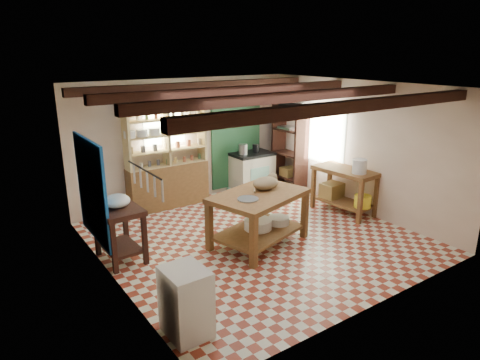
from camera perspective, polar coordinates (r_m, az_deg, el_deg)
floor at (r=7.52m, az=2.20°, el=-7.82°), size 5.00×5.00×0.02m
ceiling at (r=6.85m, az=2.45°, el=12.41°), size 5.00×5.00×0.02m
wall_back at (r=9.14m, az=-7.15°, el=5.21°), size 5.00×0.04×2.60m
wall_front at (r=5.39m, az=18.51°, el=-3.95°), size 5.00×0.04×2.60m
wall_left at (r=5.98m, az=-17.24°, el=-1.77°), size 0.04×5.00×2.60m
wall_right at (r=8.77m, az=15.55°, el=4.21°), size 0.04×5.00×2.60m
ceiling_beams at (r=6.86m, az=2.44°, el=11.41°), size 5.00×3.80×0.15m
blue_wall_patch at (r=6.87m, az=-19.18°, el=-1.29°), size 0.04×1.40×1.60m
green_wall_patch at (r=9.75m, az=-0.52°, el=5.78°), size 1.30×0.04×2.30m
window_back at (r=8.84m, az=-10.08°, el=7.32°), size 0.90×0.02×0.80m
window_right at (r=9.39m, az=10.86°, el=5.97°), size 0.02×1.30×1.20m
utensil_rail at (r=4.77m, az=-12.59°, el=-0.05°), size 0.06×0.90×0.28m
pot_rack at (r=9.27m, az=0.95°, el=11.01°), size 0.86×0.12×0.36m
shelving_unit at (r=8.78m, az=-9.70°, el=3.28°), size 1.70×0.34×2.20m
tall_rack at (r=9.90m, az=6.63°, el=4.36°), size 0.40×0.86×2.00m
work_table at (r=7.16m, az=2.50°, el=-5.18°), size 1.80×1.43×0.89m
stove at (r=9.81m, az=1.61°, el=1.06°), size 0.94×0.64×0.91m
prep_table at (r=6.88m, az=-15.72°, el=-6.88°), size 0.62×0.88×0.87m
white_cabinet at (r=5.07m, az=-7.22°, el=-15.85°), size 0.46×0.55×0.82m
right_counter at (r=8.76m, az=13.68°, el=-1.41°), size 0.73×1.31×0.90m
cat at (r=7.19m, az=3.44°, el=-0.43°), size 0.58×0.52×0.21m
steel_tray at (r=6.71m, az=1.07°, el=-2.55°), size 0.42×0.42×0.02m
basin_large at (r=7.27m, az=2.41°, el=-5.90°), size 0.58×0.58×0.16m
basin_small at (r=7.50m, az=5.19°, el=-5.39°), size 0.45×0.45×0.13m
kettle_left at (r=9.53m, az=0.41°, el=4.12°), size 0.20×0.20×0.23m
kettle_right at (r=9.73m, az=2.11°, el=4.26°), size 0.15×0.15×0.19m
enamel_bowl at (r=6.69m, az=-16.09°, el=-2.69°), size 0.41×0.41×0.20m
white_bucket at (r=8.36m, az=15.65°, el=1.77°), size 0.29×0.29×0.27m
wicker_basket at (r=8.95m, az=12.13°, el=-1.33°), size 0.45×0.38×0.30m
yellow_tub at (r=8.55m, az=16.02°, el=-2.74°), size 0.34×0.34×0.23m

